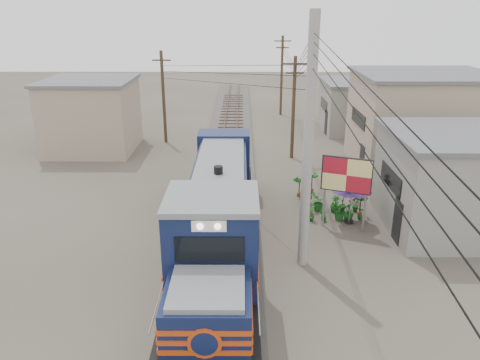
{
  "coord_description": "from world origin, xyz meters",
  "views": [
    {
      "loc": [
        0.98,
        -17.58,
        10.08
      ],
      "look_at": [
        0.9,
        3.54,
        2.2
      ],
      "focal_mm": 35.0,
      "sensor_mm": 36.0,
      "label": 1
    }
  ],
  "objects_px": {
    "billboard": "(346,177)",
    "market_umbrella": "(352,186)",
    "vendor": "(353,188)",
    "locomotive": "(218,216)"
  },
  "relations": [
    {
      "from": "locomotive",
      "to": "vendor",
      "type": "relative_size",
      "value": 10.6
    },
    {
      "from": "billboard",
      "to": "market_umbrella",
      "type": "relative_size",
      "value": 1.35
    },
    {
      "from": "billboard",
      "to": "market_umbrella",
      "type": "height_order",
      "value": "billboard"
    },
    {
      "from": "market_umbrella",
      "to": "vendor",
      "type": "xyz_separation_m",
      "value": [
        0.76,
        2.76,
        -1.16
      ]
    },
    {
      "from": "billboard",
      "to": "vendor",
      "type": "distance_m",
      "value": 4.07
    },
    {
      "from": "locomotive",
      "to": "billboard",
      "type": "height_order",
      "value": "locomotive"
    },
    {
      "from": "locomotive",
      "to": "billboard",
      "type": "distance_m",
      "value": 6.39
    },
    {
      "from": "billboard",
      "to": "vendor",
      "type": "relative_size",
      "value": 2.26
    },
    {
      "from": "market_umbrella",
      "to": "vendor",
      "type": "distance_m",
      "value": 3.09
    },
    {
      "from": "locomotive",
      "to": "vendor",
      "type": "distance_m",
      "value": 9.24
    }
  ]
}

